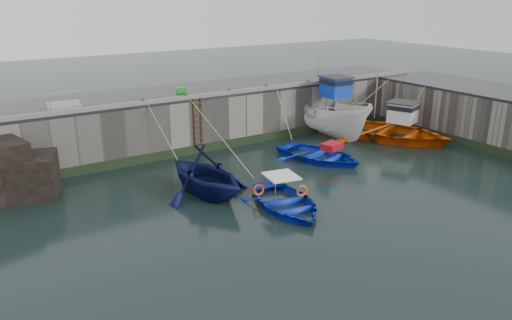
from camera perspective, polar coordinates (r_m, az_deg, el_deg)
ground at (r=21.98m, az=10.01°, el=-5.08°), size 120.00×120.00×0.00m
quay_back at (r=31.31m, az=-5.43°, el=5.18°), size 30.00×5.00×3.00m
quay_right at (r=33.94m, az=25.66°, el=4.47°), size 5.00×15.00×3.00m
road_back at (r=30.99m, az=-5.52°, el=8.03°), size 30.00×5.00×0.16m
road_right at (r=33.64m, az=26.04°, el=7.07°), size 5.00×15.00×0.16m
kerb_back at (r=28.92m, az=-3.36°, el=7.68°), size 30.00×0.30×0.20m
algae_back at (r=29.48m, az=-3.07°, el=1.87°), size 30.00×0.08×0.50m
algae_right at (r=32.15m, az=22.93°, el=1.82°), size 0.08×15.00×0.50m
ladder at (r=28.18m, az=-6.61°, el=3.82°), size 0.51×0.08×3.20m
boat_near_white at (r=22.90m, az=-5.77°, el=-3.88°), size 4.93×5.49×2.58m
boat_near_white_rope at (r=26.38m, az=-9.83°, el=-0.99°), size 0.04×4.09×3.10m
boat_near_blue at (r=21.47m, az=3.43°, el=-5.40°), size 4.14×5.23×0.97m
boat_near_blue_rope at (r=25.92m, az=-3.95°, el=-1.11°), size 0.04×6.84×3.10m
boat_near_navy at (r=27.68m, az=7.20°, el=0.08°), size 4.84×5.86×1.05m
boat_near_navy_rope at (r=30.34m, az=2.94°, el=1.87°), size 0.04×3.33×3.10m
boat_far_white at (r=32.46m, az=8.29°, el=5.02°), size 3.04×7.57×5.89m
boat_far_orange at (r=32.33m, az=15.29°, el=3.18°), size 7.54×8.70×4.51m
fish_crate at (r=29.82m, az=-8.56°, el=7.95°), size 0.66×0.55×0.31m
railing at (r=26.90m, az=-21.10°, el=5.86°), size 1.60×1.05×1.00m
bollard_a at (r=26.96m, az=-12.81°, el=6.54°), size 0.18×0.18×0.28m
bollard_b at (r=27.88m, az=-7.97°, el=7.21°), size 0.18×0.18×0.28m
bollard_c at (r=29.09m, az=-3.11°, el=7.83°), size 0.18×0.18×0.28m
bollard_d at (r=30.44m, az=1.18°, el=8.34°), size 0.18×0.18×0.28m
bollard_e at (r=32.31m, az=5.96°, el=8.84°), size 0.18×0.18×0.28m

